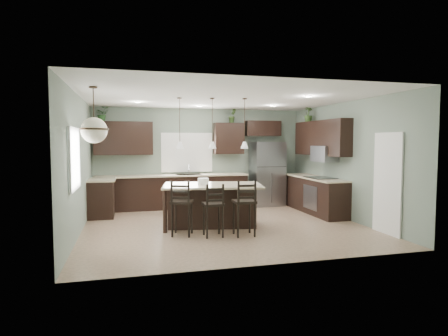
% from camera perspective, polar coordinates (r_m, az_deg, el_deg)
% --- Properties ---
extents(ground, '(6.00, 6.00, 0.00)m').
position_cam_1_polar(ground, '(8.39, 0.02, -8.74)').
color(ground, '#9E8466').
rests_on(ground, ground).
extents(pantry_door, '(0.04, 0.82, 2.04)m').
position_cam_1_polar(pantry_door, '(8.16, 23.65, -2.19)').
color(pantry_door, white).
rests_on(pantry_door, ground).
extents(window_back, '(1.35, 0.02, 1.00)m').
position_cam_1_polar(window_back, '(10.79, -5.68, 2.38)').
color(window_back, white).
rests_on(window_back, room_shell).
extents(window_left, '(0.02, 1.10, 1.00)m').
position_cam_1_polar(window_left, '(7.20, -21.94, 1.31)').
color(window_left, white).
rests_on(window_left, room_shell).
extents(left_return_cabs, '(0.60, 0.90, 0.90)m').
position_cam_1_polar(left_return_cabs, '(9.75, -18.19, -4.46)').
color(left_return_cabs, black).
rests_on(left_return_cabs, ground).
extents(left_return_countertop, '(0.66, 0.96, 0.04)m').
position_cam_1_polar(left_return_countertop, '(9.69, -18.14, -1.71)').
color(left_return_countertop, beige).
rests_on(left_return_countertop, left_return_cabs).
extents(back_lower_cabs, '(4.20, 0.60, 0.90)m').
position_cam_1_polar(back_lower_cabs, '(10.54, -7.82, -3.68)').
color(back_lower_cabs, black).
rests_on(back_lower_cabs, ground).
extents(back_countertop, '(4.20, 0.66, 0.04)m').
position_cam_1_polar(back_countertop, '(10.47, -7.83, -1.14)').
color(back_countertop, beige).
rests_on(back_countertop, back_lower_cabs).
extents(sink_inset, '(0.70, 0.45, 0.01)m').
position_cam_1_polar(sink_inset, '(10.53, -5.40, -1.01)').
color(sink_inset, gray).
rests_on(sink_inset, back_countertop).
extents(faucet, '(0.02, 0.02, 0.28)m').
position_cam_1_polar(faucet, '(10.49, -5.38, -0.24)').
color(faucet, silver).
rests_on(faucet, back_countertop).
extents(back_upper_left, '(1.55, 0.34, 0.90)m').
position_cam_1_polar(back_upper_left, '(10.51, -15.06, 4.40)').
color(back_upper_left, black).
rests_on(back_upper_left, room_shell).
extents(back_upper_right, '(0.85, 0.34, 0.90)m').
position_cam_1_polar(back_upper_right, '(10.89, 0.71, 4.52)').
color(back_upper_right, black).
rests_on(back_upper_right, room_shell).
extents(fridge_header, '(1.05, 0.34, 0.45)m').
position_cam_1_polar(fridge_header, '(11.21, 5.92, 6.02)').
color(fridge_header, black).
rests_on(fridge_header, room_shell).
extents(right_lower_cabs, '(0.60, 2.35, 0.90)m').
position_cam_1_polar(right_lower_cabs, '(10.10, 13.78, -4.09)').
color(right_lower_cabs, black).
rests_on(right_lower_cabs, ground).
extents(right_countertop, '(0.66, 2.35, 0.04)m').
position_cam_1_polar(right_countertop, '(10.03, 13.73, -1.44)').
color(right_countertop, beige).
rests_on(right_countertop, right_lower_cabs).
extents(cooktop, '(0.58, 0.75, 0.02)m').
position_cam_1_polar(cooktop, '(9.79, 14.49, -1.44)').
color(cooktop, black).
rests_on(cooktop, right_countertop).
extents(wall_oven_front, '(0.01, 0.72, 0.60)m').
position_cam_1_polar(wall_oven_front, '(9.72, 12.96, -4.40)').
color(wall_oven_front, gray).
rests_on(wall_oven_front, right_lower_cabs).
extents(right_upper_cabs, '(0.34, 2.35, 0.90)m').
position_cam_1_polar(right_upper_cabs, '(10.06, 14.58, 4.43)').
color(right_upper_cabs, black).
rests_on(right_upper_cabs, room_shell).
extents(microwave, '(0.40, 0.75, 0.40)m').
position_cam_1_polar(microwave, '(9.80, 15.06, 2.10)').
color(microwave, gray).
rests_on(microwave, right_upper_cabs).
extents(refrigerator, '(0.90, 0.74, 1.85)m').
position_cam_1_polar(refrigerator, '(10.99, 6.58, -0.86)').
color(refrigerator, gray).
rests_on(refrigerator, ground).
extents(kitchen_island, '(2.30, 1.56, 0.92)m').
position_cam_1_polar(kitchen_island, '(8.23, -1.77, -5.72)').
color(kitchen_island, black).
rests_on(kitchen_island, ground).
extents(serving_dish, '(0.24, 0.24, 0.14)m').
position_cam_1_polar(serving_dish, '(8.15, -3.18, -2.04)').
color(serving_dish, white).
rests_on(serving_dish, kitchen_island).
extents(bar_stool_left, '(0.52, 0.52, 1.11)m').
position_cam_1_polar(bar_stool_left, '(7.45, -6.41, -6.06)').
color(bar_stool_left, black).
rests_on(bar_stool_left, ground).
extents(bar_stool_center, '(0.39, 0.39, 1.05)m').
position_cam_1_polar(bar_stool_center, '(7.33, -1.67, -6.42)').
color(bar_stool_center, black).
rests_on(bar_stool_center, ground).
extents(bar_stool_right, '(0.42, 0.42, 1.12)m').
position_cam_1_polar(bar_stool_right, '(7.40, 3.08, -6.06)').
color(bar_stool_right, black).
rests_on(bar_stool_right, ground).
extents(pendant_left, '(0.17, 0.17, 1.10)m').
position_cam_1_polar(pendant_left, '(8.12, -6.77, 6.78)').
color(pendant_left, silver).
rests_on(pendant_left, room_shell).
extents(pendant_center, '(0.17, 0.17, 1.10)m').
position_cam_1_polar(pendant_center, '(8.12, -1.79, 6.81)').
color(pendant_center, white).
rests_on(pendant_center, room_shell).
extents(pendant_right, '(0.17, 0.17, 1.10)m').
position_cam_1_polar(pendant_right, '(8.18, 3.15, 6.79)').
color(pendant_right, silver).
rests_on(pendant_right, room_shell).
extents(chandelier, '(0.49, 0.49, 0.97)m').
position_cam_1_polar(chandelier, '(6.85, -19.23, 7.64)').
color(chandelier, '#F7ECCA').
rests_on(chandelier, room_shell).
extents(plant_back_left, '(0.40, 0.37, 0.38)m').
position_cam_1_polar(plant_back_left, '(10.52, -18.07, 7.82)').
color(plant_back_left, '#254C21').
rests_on(plant_back_left, back_upper_left).
extents(plant_back_right, '(0.25, 0.22, 0.41)m').
position_cam_1_polar(plant_back_right, '(10.91, 1.28, 7.97)').
color(plant_back_right, '#334E22').
rests_on(plant_back_right, back_upper_right).
extents(plant_right_wall, '(0.25, 0.25, 0.42)m').
position_cam_1_polar(plant_right_wall, '(10.67, 12.73, 7.99)').
color(plant_right_wall, '#375425').
rests_on(plant_right_wall, right_upper_cabs).
extents(room_shell, '(6.00, 6.00, 6.00)m').
position_cam_1_polar(room_shell, '(8.19, 0.02, 2.93)').
color(room_shell, slate).
rests_on(room_shell, ground).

